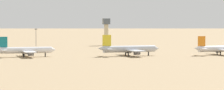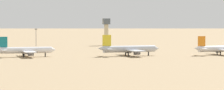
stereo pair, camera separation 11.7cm
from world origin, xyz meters
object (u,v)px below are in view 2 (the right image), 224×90
at_px(parked_jet_yellow_3, 129,49).
at_px(light_pole_west, 36,36).
at_px(parked_jet_teal_2, 25,50).
at_px(parked_jet_orange_4, 220,49).
at_px(control_tower, 106,29).

relative_size(parked_jet_yellow_3, light_pole_west, 2.90).
height_order(parked_jet_teal_2, parked_jet_yellow_3, parked_jet_yellow_3).
bearing_deg(parked_jet_orange_4, light_pole_west, 121.91).
bearing_deg(parked_jet_yellow_3, parked_jet_teal_2, 168.91).
distance_m(parked_jet_orange_4, control_tower, 133.96).
relative_size(parked_jet_yellow_3, control_tower, 1.83).
height_order(parked_jet_teal_2, parked_jet_orange_4, parked_jet_teal_2).
distance_m(parked_jet_teal_2, control_tower, 138.42).
height_order(parked_jet_teal_2, light_pole_west, light_pole_west).
distance_m(parked_jet_yellow_3, parked_jet_orange_4, 53.58).
bearing_deg(light_pole_west, parked_jet_yellow_3, -69.84).
distance_m(parked_jet_yellow_3, control_tower, 124.90).
xyz_separation_m(control_tower, light_pole_west, (-52.97, -5.64, -4.61)).
height_order(parked_jet_yellow_3, light_pole_west, light_pole_west).
bearing_deg(parked_jet_orange_4, parked_jet_yellow_3, 171.00).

